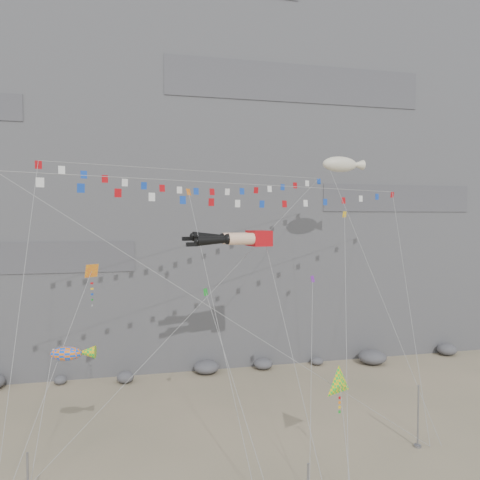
# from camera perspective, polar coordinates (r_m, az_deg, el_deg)

# --- Properties ---
(ground) EXTENTS (120.00, 120.00, 0.00)m
(ground) POSITION_cam_1_polar(r_m,az_deg,el_deg) (34.11, 0.84, -24.81)
(ground) COLOR tan
(ground) RESTS_ON ground
(cliff) EXTENTS (80.00, 28.00, 50.00)m
(cliff) POSITION_cam_1_polar(r_m,az_deg,el_deg) (62.50, -6.39, 11.15)
(cliff) COLOR slate
(cliff) RESTS_ON ground
(talus_boulders) EXTENTS (60.00, 3.00, 1.20)m
(talus_boulders) POSITION_cam_1_polar(r_m,az_deg,el_deg) (49.32, -4.11, -15.23)
(talus_boulders) COLOR #59585D
(talus_boulders) RESTS_ON ground
(anchor_pole_right) EXTENTS (0.12, 0.12, 4.32)m
(anchor_pole_right) POSITION_cam_1_polar(r_m,az_deg,el_deg) (36.37, 20.89, -19.43)
(anchor_pole_right) COLOR gray
(anchor_pole_right) RESTS_ON ground
(legs_kite) EXTENTS (6.97, 15.08, 19.79)m
(legs_kite) POSITION_cam_1_polar(r_m,az_deg,el_deg) (36.17, -0.41, 0.15)
(legs_kite) COLOR #B40B11
(legs_kite) RESTS_ON ground
(flag_banner_upper) EXTENTS (25.08, 17.45, 26.81)m
(flag_banner_upper) POSITION_cam_1_polar(r_m,az_deg,el_deg) (39.01, -4.42, 8.32)
(flag_banner_upper) COLOR #B40B11
(flag_banner_upper) RESTS_ON ground
(flag_banner_lower) EXTENTS (31.94, 13.45, 22.39)m
(flag_banner_lower) POSITION_cam_1_polar(r_m,az_deg,el_deg) (35.54, 1.26, 6.77)
(flag_banner_lower) COLOR #B40B11
(flag_banner_lower) RESTS_ON ground
(harlequin_kite) EXTENTS (5.19, 10.76, 15.96)m
(harlequin_kite) POSITION_cam_1_polar(r_m,az_deg,el_deg) (34.44, -17.65, -3.66)
(harlequin_kite) COLOR #FA311B
(harlequin_kite) RESTS_ON ground
(fish_windsock) EXTENTS (3.27, 5.70, 9.06)m
(fish_windsock) POSITION_cam_1_polar(r_m,az_deg,el_deg) (31.24, -20.45, -12.88)
(fish_windsock) COLOR orange
(fish_windsock) RESTS_ON ground
(delta_kite) EXTENTS (3.17, 6.68, 8.16)m
(delta_kite) POSITION_cam_1_polar(r_m,az_deg,el_deg) (31.35, 12.09, -16.83)
(delta_kite) COLOR yellow
(delta_kite) RESTS_ON ground
(blimp_windsock) EXTENTS (4.47, 13.19, 24.04)m
(blimp_windsock) POSITION_cam_1_polar(r_m,az_deg,el_deg) (44.10, 12.09, 8.96)
(blimp_windsock) COLOR beige
(blimp_windsock) RESTS_ON ground
(small_kite_a) EXTENTS (2.82, 13.56, 22.05)m
(small_kite_a) POSITION_cam_1_polar(r_m,az_deg,el_deg) (37.08, -6.17, 5.31)
(small_kite_a) COLOR orange
(small_kite_a) RESTS_ON ground
(small_kite_b) EXTENTS (5.21, 11.66, 16.20)m
(small_kite_b) POSITION_cam_1_polar(r_m,az_deg,el_deg) (36.59, 8.84, -5.05)
(small_kite_b) COLOR purple
(small_kite_b) RESTS_ON ground
(small_kite_c) EXTENTS (2.96, 9.03, 13.82)m
(small_kite_c) POSITION_cam_1_polar(r_m,az_deg,el_deg) (31.65, -4.09, -6.75)
(small_kite_c) COLOR #179825
(small_kite_c) RESTS_ON ground
(small_kite_d) EXTENTS (6.86, 14.40, 22.02)m
(small_kite_d) POSITION_cam_1_polar(r_m,az_deg,el_deg) (39.84, 12.63, 2.56)
(small_kite_d) COLOR yellow
(small_kite_d) RESTS_ON ground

